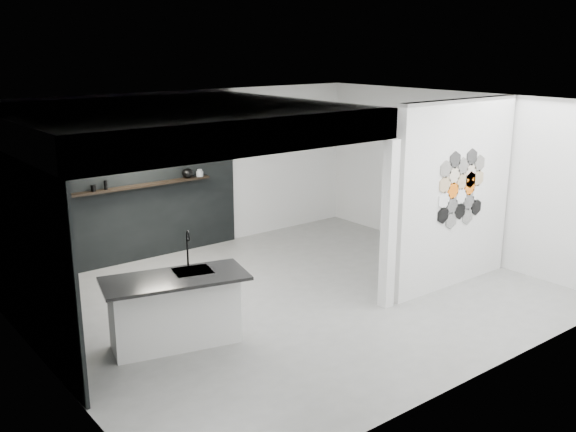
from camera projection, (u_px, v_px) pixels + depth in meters
The scene contains 17 objects.
floor at pixel (295, 298), 9.28m from camera, with size 7.00×6.00×0.01m, color slate.
partition_panel at pixel (455, 195), 9.48m from camera, with size 2.45×0.15×2.80m, color silver.
bay_clad_back at pixel (120, 195), 10.45m from camera, with size 4.40×0.04×2.35m, color black.
bay_clad_left at pixel (17, 250), 7.66m from camera, with size 0.04×4.00×2.35m, color black.
bulkhead at pixel (174, 121), 8.60m from camera, with size 4.40×4.00×0.40m, color silver.
corner_column at pixel (389, 225), 8.70m from camera, with size 0.16×0.16×2.35m, color silver.
fascia_beam at pixel (257, 137), 7.14m from camera, with size 4.40×0.16×0.40m, color silver.
wall_basin at pixel (45, 276), 7.73m from camera, with size 0.40×0.60×0.12m, color silver.
display_shelf at pixel (128, 188), 10.40m from camera, with size 3.00×0.15×0.04m, color black.
kitchen_island at pixel (175, 309), 7.73m from camera, with size 1.83×1.15×1.37m.
stockpot at pixel (58, 190), 9.70m from camera, with size 0.24×0.24×0.20m, color black.
kettle at pixel (188, 173), 11.03m from camera, with size 0.20×0.20×0.17m, color black.
glass_bowl at pixel (200, 174), 11.19m from camera, with size 0.12×0.12×0.09m, color gray.
glass_vase at pixel (200, 173), 11.18m from camera, with size 0.09×0.09×0.12m, color gray.
bottle_dark at pixel (106, 185), 10.16m from camera, with size 0.06×0.06×0.15m, color black.
utensil_cup at pixel (93, 188), 10.04m from camera, with size 0.08×0.08×0.10m, color black.
hex_tile_cluster at pixel (462, 188), 9.40m from camera, with size 1.04×0.02×1.16m.
Camera 1 is at (-5.42, -6.74, 3.55)m, focal length 40.00 mm.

